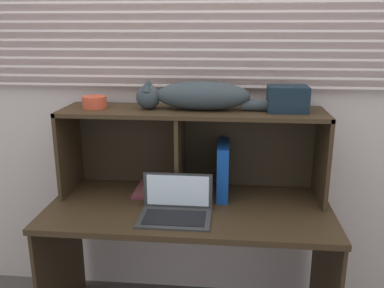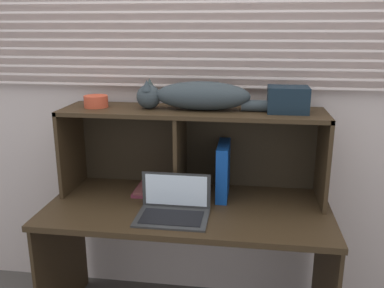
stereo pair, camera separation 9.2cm
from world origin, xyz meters
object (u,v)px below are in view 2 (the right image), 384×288
Objects in this scene: binder_upright at (223,170)px; small_basket at (96,101)px; cat at (199,96)px; storage_box at (288,100)px; laptop at (173,208)px; book_stack at (155,189)px.

binder_upright is 0.78m from small_basket.
storage_box is (0.45, 0.00, -0.01)m from cat.
laptop is 2.72× the size of small_basket.
storage_box is (0.70, -0.00, 0.52)m from book_stack.
laptop is at bearing -60.59° from book_stack.
small_basket is (-0.47, 0.28, 0.47)m from laptop.
cat reaches higher than storage_box.
binder_upright is 1.32× the size of book_stack.
storage_box is at bearing 27.71° from laptop.
binder_upright is at bearing 180.00° from storage_box.
small_basket is (-0.69, 0.00, 0.36)m from binder_upright.
laptop is 1.72× the size of storage_box.
laptop is at bearing -128.02° from binder_upright.
small_basket is (-0.31, -0.00, 0.49)m from book_stack.
cat is at bearing 72.99° from laptop.
laptop is 0.38m from binder_upright.
storage_box reaches higher than laptop.
binder_upright reaches higher than book_stack.
cat is 2.92× the size of binder_upright.
small_basket is (-0.56, 0.00, -0.04)m from cat.
small_basket is at bearing 148.93° from laptop.
cat reaches higher than binder_upright.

